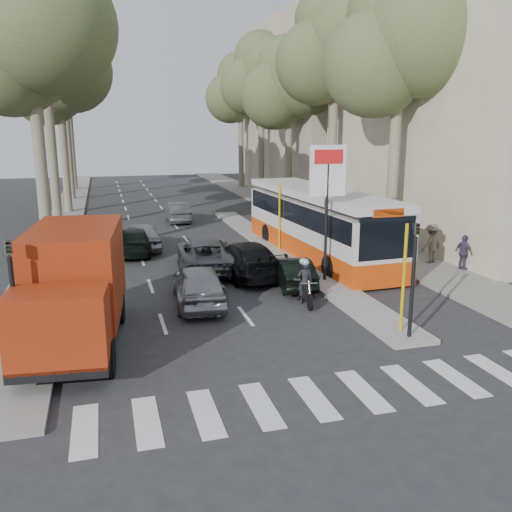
{
  "coord_description": "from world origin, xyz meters",
  "views": [
    {
      "loc": [
        -5.3,
        -14.91,
        6.24
      ],
      "look_at": [
        0.02,
        3.95,
        1.6
      ],
      "focal_mm": 38.0,
      "sensor_mm": 36.0,
      "label": 1
    }
  ],
  "objects_px": {
    "city_bus": "(318,221)",
    "red_truck": "(74,286)",
    "silver_hatchback": "(199,285)",
    "motorcycle": "(304,282)",
    "dark_hatchback": "(292,272)"
  },
  "relations": [
    {
      "from": "motorcycle",
      "to": "city_bus",
      "type": "bearing_deg",
      "value": 70.54
    },
    {
      "from": "red_truck",
      "to": "motorcycle",
      "type": "height_order",
      "value": "red_truck"
    },
    {
      "from": "dark_hatchback",
      "to": "motorcycle",
      "type": "bearing_deg",
      "value": 88.14
    },
    {
      "from": "city_bus",
      "to": "motorcycle",
      "type": "distance_m",
      "value": 7.61
    },
    {
      "from": "red_truck",
      "to": "silver_hatchback",
      "type": "bearing_deg",
      "value": 39.66
    },
    {
      "from": "dark_hatchback",
      "to": "red_truck",
      "type": "height_order",
      "value": "red_truck"
    },
    {
      "from": "motorcycle",
      "to": "silver_hatchback",
      "type": "bearing_deg",
      "value": 173.74
    },
    {
      "from": "dark_hatchback",
      "to": "motorcycle",
      "type": "relative_size",
      "value": 1.84
    },
    {
      "from": "red_truck",
      "to": "city_bus",
      "type": "bearing_deg",
      "value": 43.98
    },
    {
      "from": "silver_hatchback",
      "to": "red_truck",
      "type": "relative_size",
      "value": 0.66
    },
    {
      "from": "city_bus",
      "to": "red_truck",
      "type": "bearing_deg",
      "value": -144.38
    },
    {
      "from": "red_truck",
      "to": "motorcycle",
      "type": "relative_size",
      "value": 3.33
    },
    {
      "from": "silver_hatchback",
      "to": "red_truck",
      "type": "bearing_deg",
      "value": 37.96
    },
    {
      "from": "city_bus",
      "to": "motorcycle",
      "type": "relative_size",
      "value": 6.49
    },
    {
      "from": "dark_hatchback",
      "to": "motorcycle",
      "type": "height_order",
      "value": "motorcycle"
    }
  ]
}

